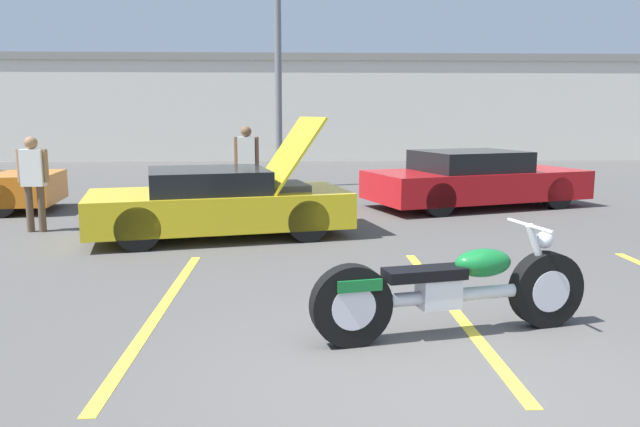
% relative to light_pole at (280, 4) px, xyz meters
% --- Properties ---
extents(ground_plane, '(80.00, 80.00, 0.00)m').
position_rel_light_pole_xyz_m(ground_plane, '(1.49, -12.40, -4.78)').
color(ground_plane, '#514F4C').
extents(parking_stripe_foreground, '(0.12, 4.64, 0.01)m').
position_rel_light_pole_xyz_m(parking_stripe_foreground, '(-1.04, -10.53, -4.78)').
color(parking_stripe_foreground, yellow).
rests_on(parking_stripe_foreground, ground).
extents(parking_stripe_middle, '(0.12, 4.64, 0.01)m').
position_rel_light_pole_xyz_m(parking_stripe_middle, '(1.97, -10.53, -4.78)').
color(parking_stripe_middle, yellow).
rests_on(parking_stripe_middle, ground).
extents(far_building, '(32.00, 4.20, 4.40)m').
position_rel_light_pole_xyz_m(far_building, '(1.49, 11.26, -2.44)').
color(far_building, beige).
rests_on(far_building, ground).
extents(light_pole, '(1.21, 0.28, 8.78)m').
position_rel_light_pole_xyz_m(light_pole, '(0.00, 0.00, 0.00)').
color(light_pole, slate).
rests_on(light_pole, ground).
extents(motorcycle, '(2.61, 0.88, 1.00)m').
position_rel_light_pole_xyz_m(motorcycle, '(1.76, -11.38, -4.36)').
color(motorcycle, black).
rests_on(motorcycle, ground).
extents(show_car_hood_open, '(4.43, 2.74, 1.93)m').
position_rel_light_pole_xyz_m(show_car_hood_open, '(-0.87, -6.64, -4.22)').
color(show_car_hood_open, yellow).
rests_on(show_car_hood_open, ground).
extents(parked_car_right_row, '(4.97, 3.27, 1.20)m').
position_rel_light_pole_xyz_m(parked_car_right_row, '(4.18, -3.65, -4.20)').
color(parked_car_right_row, red).
rests_on(parked_car_right_row, ground).
extents(spectator_by_show_car, '(0.52, 0.23, 1.72)m').
position_rel_light_pole_xyz_m(spectator_by_show_car, '(-0.66, -3.58, -3.75)').
color(spectator_by_show_car, '#38476B').
rests_on(spectator_by_show_car, ground).
extents(spectator_midground, '(0.52, 0.21, 1.61)m').
position_rel_light_pole_xyz_m(spectator_midground, '(-4.04, -6.15, -3.83)').
color(spectator_midground, brown).
rests_on(spectator_midground, ground).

